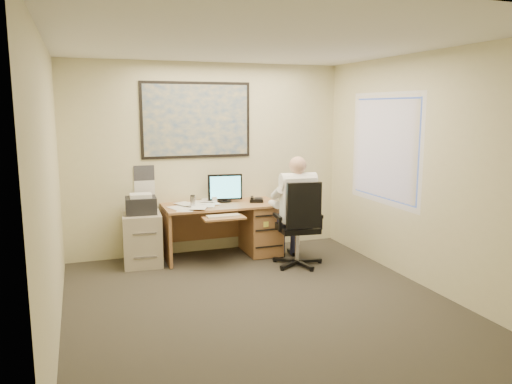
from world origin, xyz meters
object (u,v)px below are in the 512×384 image
object	(u,v)px
filing_cabinet	(142,234)
person	(297,211)
office_chair	(300,241)
desk	(244,223)

from	to	relation	value
filing_cabinet	person	world-z (taller)	person
filing_cabinet	office_chair	size ratio (longest dim) A/B	0.84
office_chair	desk	bearing A→B (deg)	129.89
desk	filing_cabinet	world-z (taller)	desk
person	office_chair	bearing A→B (deg)	-80.51
office_chair	person	distance (m)	0.40
person	filing_cabinet	bearing A→B (deg)	165.40
desk	person	size ratio (longest dim) A/B	1.10
office_chair	person	world-z (taller)	person
office_chair	person	bearing A→B (deg)	100.77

